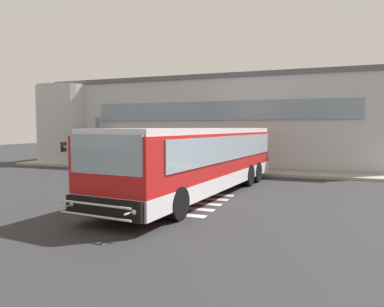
{
  "coord_description": "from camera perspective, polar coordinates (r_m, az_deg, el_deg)",
  "views": [
    {
      "loc": [
        7.54,
        -16.32,
        2.73
      ],
      "look_at": [
        1.68,
        -0.37,
        1.5
      ],
      "focal_mm": 33.72,
      "sensor_mm": 36.0,
      "label": 1
    }
  ],
  "objects": [
    {
      "name": "terminal_building",
      "position": [
        29.16,
        3.78,
        4.82
      ],
      "size": [
        24.98,
        13.8,
        6.17
      ],
      "color": "#B7B7BC",
      "rests_on": "ground"
    },
    {
      "name": "entry_support_column",
      "position": [
        26.48,
        -14.68,
        1.98
      ],
      "size": [
        0.28,
        0.28,
        3.29
      ],
      "primitive_type": "cylinder",
      "color": "slate",
      "rests_on": "boarding_curb"
    },
    {
      "name": "passenger_by_doorway",
      "position": [
        25.26,
        -12.39,
        0.3
      ],
      "size": [
        0.53,
        0.37,
        1.68
      ],
      "color": "#4C4233",
      "rests_on": "boarding_curb"
    },
    {
      "name": "bus_main_foreground",
      "position": [
        14.78,
        1.38,
        -1.27
      ],
      "size": [
        4.23,
        12.68,
        2.7
      ],
      "color": "red",
      "rests_on": "ground"
    },
    {
      "name": "safety_bollard_yellow",
      "position": [
        20.86,
        4.05,
        -2.14
      ],
      "size": [
        0.18,
        0.18,
        0.9
      ],
      "primitive_type": "cylinder",
      "color": "yellow",
      "rests_on": "ground"
    },
    {
      "name": "passenger_near_column",
      "position": [
        25.5,
        -14.06,
        0.39
      ],
      "size": [
        0.59,
        0.38,
        1.68
      ],
      "color": "#2D2D33",
      "rests_on": "boarding_curb"
    },
    {
      "name": "ground_plane",
      "position": [
        18.19,
        -4.6,
        -4.54
      ],
      "size": [
        80.0,
        90.0,
        0.02
      ],
      "primitive_type": "cube",
      "color": "#2B2B2D",
      "rests_on": "ground"
    },
    {
      "name": "bay_paint_stripes",
      "position": [
        13.6,
        -4.35,
        -7.43
      ],
      "size": [
        4.4,
        3.96,
        0.01
      ],
      "color": "silver",
      "rests_on": "ground"
    },
    {
      "name": "boarding_curb",
      "position": [
        22.58,
        0.51,
        -2.61
      ],
      "size": [
        27.18,
        2.0,
        0.15
      ],
      "primitive_type": "cube",
      "color": "#9E9B93",
      "rests_on": "ground"
    }
  ]
}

